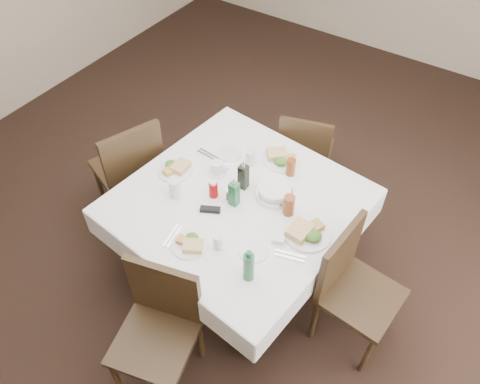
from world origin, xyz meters
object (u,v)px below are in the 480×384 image
(chair_south, at_px, (160,321))
(water_s, at_px, (218,242))
(water_e, at_px, (289,203))
(oil_cruet_green, at_px, (234,193))
(chair_east, at_px, (351,282))
(bread_basket, at_px, (274,192))
(ketchup_bottle, at_px, (213,189))
(water_n, at_px, (250,158))
(chair_west, at_px, (131,167))
(oil_cruet_dark, at_px, (243,176))
(water_w, at_px, (175,188))
(dining_table, at_px, (238,206))
(chair_north, at_px, (305,150))
(green_bottle, at_px, (249,266))

(chair_south, distance_m, water_s, 0.58)
(water_e, bearing_deg, oil_cruet_green, -155.16)
(chair_east, height_order, bread_basket, chair_east)
(chair_east, xyz_separation_m, water_e, (-0.55, 0.14, 0.27))
(ketchup_bottle, bearing_deg, chair_east, 1.79)
(bread_basket, bearing_deg, water_n, 150.78)
(chair_west, distance_m, oil_cruet_dark, 1.01)
(water_s, bearing_deg, water_w, 158.78)
(chair_south, distance_m, water_w, 0.87)
(water_e, xyz_separation_m, oil_cruet_dark, (-0.36, 0.01, 0.04))
(dining_table, bearing_deg, water_n, 109.46)
(chair_north, bearing_deg, chair_west, -135.42)
(water_n, distance_m, green_bottle, 0.96)
(chair_west, bearing_deg, ketchup_bottle, -1.76)
(water_w, bearing_deg, oil_cruet_green, 23.59)
(bread_basket, bearing_deg, water_e, -21.44)
(water_e, height_order, water_w, water_w)
(oil_cruet_dark, relative_size, oil_cruet_green, 1.02)
(ketchup_bottle, distance_m, green_bottle, 0.69)
(dining_table, xyz_separation_m, water_s, (0.12, -0.40, 0.13))
(chair_east, height_order, oil_cruet_green, oil_cruet_green)
(water_n, height_order, green_bottle, green_bottle)
(water_e, height_order, bread_basket, water_e)
(water_w, height_order, green_bottle, green_bottle)
(dining_table, relative_size, oil_cruet_green, 6.74)
(water_s, xyz_separation_m, green_bottle, (0.27, -0.08, 0.05))
(chair_east, bearing_deg, water_s, -154.16)
(water_s, height_order, ketchup_bottle, ketchup_bottle)
(chair_south, distance_m, oil_cruet_green, 0.92)
(water_w, distance_m, oil_cruet_dark, 0.47)
(chair_south, xyz_separation_m, green_bottle, (0.34, 0.44, 0.32))
(oil_cruet_green, distance_m, ketchup_bottle, 0.16)
(dining_table, height_order, water_n, water_n)
(oil_cruet_green, bearing_deg, dining_table, 88.16)
(chair_south, bearing_deg, ketchup_bottle, 103.71)
(water_s, height_order, green_bottle, green_bottle)
(oil_cruet_dark, bearing_deg, water_e, -1.57)
(chair_east, xyz_separation_m, water_n, (-1.00, 0.37, 0.27))
(oil_cruet_green, bearing_deg, oil_cruet_dark, 101.74)
(water_e, relative_size, oil_cruet_green, 0.51)
(water_w, bearing_deg, water_n, 64.86)
(water_e, bearing_deg, chair_east, -14.12)
(water_s, distance_m, oil_cruet_dark, 0.54)
(chair_west, bearing_deg, green_bottle, -17.65)
(water_n, xyz_separation_m, water_w, (-0.25, -0.54, 0.01))
(chair_south, bearing_deg, water_w, 120.98)
(water_e, relative_size, water_w, 0.86)
(oil_cruet_dark, height_order, oil_cruet_green, oil_cruet_dark)
(chair_east, xyz_separation_m, oil_cruet_dark, (-0.92, 0.15, 0.32))
(chair_south, relative_size, chair_west, 0.96)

